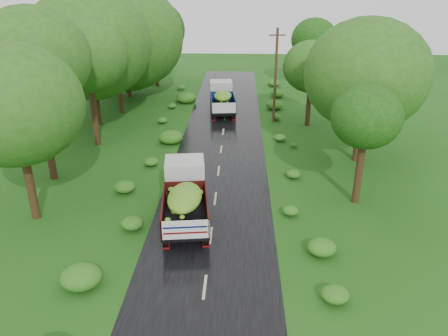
{
  "coord_description": "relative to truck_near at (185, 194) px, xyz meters",
  "views": [
    {
      "loc": [
        1.37,
        -14.82,
        12.14
      ],
      "look_at": [
        0.49,
        8.67,
        1.7
      ],
      "focal_mm": 35.0,
      "sensor_mm": 36.0,
      "label": 1
    }
  ],
  "objects": [
    {
      "name": "utility_pole",
      "position": [
        5.86,
        17.18,
        2.7
      ],
      "size": [
        1.43,
        0.26,
        8.16
      ],
      "rotation": [
        0.0,
        0.0,
        0.11
      ],
      "color": "#382616",
      "rests_on": "ground"
    },
    {
      "name": "road",
      "position": [
        1.46,
        -0.67,
        -1.49
      ],
      "size": [
        6.5,
        80.0,
        0.02
      ],
      "primitive_type": "cube",
      "color": "black",
      "rests_on": "ground"
    },
    {
      "name": "truck_far",
      "position": [
        1.12,
        20.14,
        -0.04
      ],
      "size": [
        2.77,
        6.36,
        2.59
      ],
      "rotation": [
        0.0,
        0.0,
        0.1
      ],
      "color": "black",
      "rests_on": "ground"
    },
    {
      "name": "trees_left",
      "position": [
        -8.76,
        17.25,
        5.03
      ],
      "size": [
        6.76,
        34.63,
        9.36
      ],
      "color": "black",
      "rests_on": "ground"
    },
    {
      "name": "truck_near",
      "position": [
        0.0,
        0.0,
        0.0
      ],
      "size": [
        2.97,
        6.55,
        2.66
      ],
      "rotation": [
        0.0,
        0.0,
        0.12
      ],
      "color": "black",
      "rests_on": "ground"
    },
    {
      "name": "shrubs",
      "position": [
        1.46,
        8.33,
        -1.15
      ],
      "size": [
        11.9,
        44.0,
        0.7
      ],
      "color": "#256217",
      "rests_on": "ground"
    },
    {
      "name": "ground",
      "position": [
        1.46,
        -5.67,
        -1.5
      ],
      "size": [
        120.0,
        120.0,
        0.0
      ],
      "primitive_type": "plane",
      "color": "#1A4C10",
      "rests_on": "ground"
    },
    {
      "name": "trees_right",
      "position": [
        10.43,
        13.97,
        4.08
      ],
      "size": [
        5.95,
        30.91,
        7.95
      ],
      "color": "black",
      "rests_on": "ground"
    },
    {
      "name": "road_lines",
      "position": [
        1.46,
        0.33,
        -1.48
      ],
      "size": [
        0.12,
        69.6,
        0.0
      ],
      "color": "#BFB78C",
      "rests_on": "road"
    }
  ]
}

